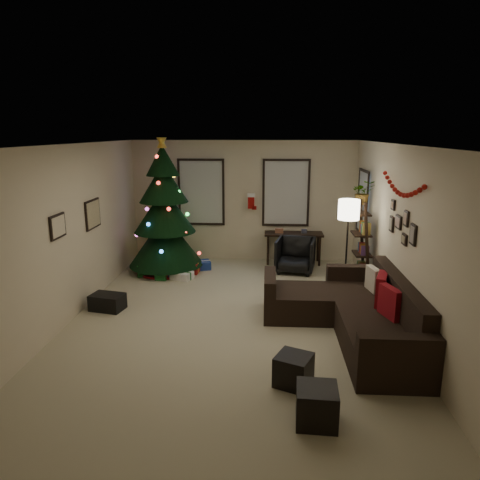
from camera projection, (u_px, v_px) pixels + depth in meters
The scene contains 29 objects.
floor at pixel (231, 320), 7.05m from camera, with size 7.00×7.00×0.00m, color tan.
ceiling at pixel (230, 145), 6.41m from camera, with size 7.00×7.00×0.00m, color white.
wall_back at pixel (243, 201), 10.13m from camera, with size 5.00×5.00×0.00m, color beige.
wall_front at pixel (193, 343), 3.34m from camera, with size 5.00×5.00×0.00m, color beige.
wall_left at pixel (69, 234), 6.88m from camera, with size 7.00×7.00×0.00m, color beige.
wall_right at pixel (400, 239), 6.58m from camera, with size 7.00×7.00×0.00m, color beige.
window_back_left at pixel (201, 192), 10.11m from camera, with size 1.05×0.06×1.50m.
window_back_right at pixel (286, 193), 9.99m from camera, with size 1.05×0.06×1.50m.
window_right_wall at pixel (363, 202), 9.02m from camera, with size 0.06×0.90×1.30m.
christmas_tree at pixel (165, 216), 9.26m from camera, with size 1.54×1.54×2.87m.
presents at pixel (172, 269), 9.27m from camera, with size 1.50×1.01×0.30m.
sofa at pixel (354, 314), 6.55m from camera, with size 1.99×2.88×0.89m.
pillow_red_a at pixel (390, 303), 6.04m from camera, with size 0.11×0.42×0.42m, color maroon.
pillow_red_b at pixel (381, 290), 6.51m from camera, with size 0.13×0.48×0.48m, color maroon.
pillow_cream at pixel (373, 279), 7.02m from camera, with size 0.11×0.37×0.37m, color beige.
ottoman_near at pixel (294, 370), 5.21m from camera, with size 0.38×0.38×0.37m, color black.
ottoman_far at pixel (317, 405), 4.52m from camera, with size 0.41×0.41×0.39m, color black.
desk at pixel (294, 236), 9.96m from camera, with size 1.29×0.46×0.69m.
desk_chair at pixel (295, 255), 9.39m from camera, with size 0.71×0.67×0.73m, color black.
bookshelf at pixel (363, 248), 8.18m from camera, with size 0.30×0.50×1.69m.
potted_plant at pixel (363, 189), 8.26m from camera, with size 0.52×0.45×0.58m, color #4C4C4C.
floor_lamp at pixel (348, 216), 7.78m from camera, with size 0.37×0.37×1.74m.
art_map at pixel (93, 214), 7.76m from camera, with size 0.04×0.60×0.50m.
art_abstract at pixel (58, 226), 6.47m from camera, with size 0.04×0.45×0.35m.
gallery at pixel (402, 225), 6.46m from camera, with size 0.03×1.25×0.54m.
garland at pixel (401, 186), 6.41m from camera, with size 0.08×1.90×0.30m, color #A5140C, non-canonical shape.
stocking_left at pixel (237, 192), 10.12m from camera, with size 0.20×0.05×0.36m.
stocking_right at pixel (251, 201), 9.92m from camera, with size 0.20×0.05×0.36m.
storage_bin at pixel (107, 302), 7.43m from camera, with size 0.53×0.35×0.26m, color black.
Camera 1 is at (0.54, -6.53, 2.88)m, focal length 33.59 mm.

